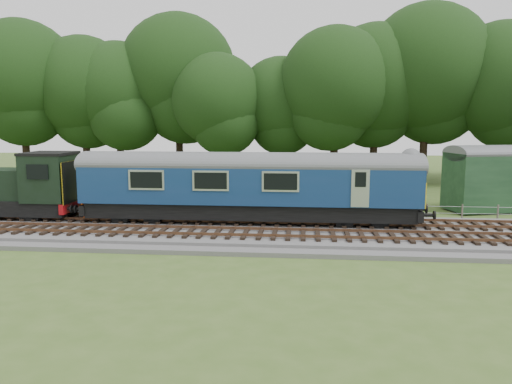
# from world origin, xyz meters

# --- Properties ---
(ground) EXTENTS (120.00, 120.00, 0.00)m
(ground) POSITION_xyz_m (0.00, 0.00, 0.00)
(ground) COLOR #3E5A21
(ground) RESTS_ON ground
(ballast) EXTENTS (70.00, 7.00, 0.35)m
(ballast) POSITION_xyz_m (0.00, 0.00, 0.17)
(ballast) COLOR #4C4C4F
(ballast) RESTS_ON ground
(track_north) EXTENTS (67.20, 2.40, 0.21)m
(track_north) POSITION_xyz_m (0.00, 1.40, 0.42)
(track_north) COLOR black
(track_north) RESTS_ON ballast
(track_south) EXTENTS (67.20, 2.40, 0.21)m
(track_south) POSITION_xyz_m (0.00, -1.60, 0.42)
(track_south) COLOR black
(track_south) RESTS_ON ballast
(fence) EXTENTS (64.00, 0.12, 1.00)m
(fence) POSITION_xyz_m (0.00, 4.50, 0.00)
(fence) COLOR #6B6054
(fence) RESTS_ON ground
(tree_line) EXTENTS (70.00, 8.00, 18.00)m
(tree_line) POSITION_xyz_m (0.00, 22.00, 0.00)
(tree_line) COLOR black
(tree_line) RESTS_ON ground
(dmu_railcar) EXTENTS (18.05, 2.86, 3.88)m
(dmu_railcar) POSITION_xyz_m (-0.19, 1.40, 2.61)
(dmu_railcar) COLOR black
(dmu_railcar) RESTS_ON ground
(shunter_loco) EXTENTS (8.91, 2.60, 3.38)m
(shunter_loco) POSITION_xyz_m (-14.12, 1.40, 1.97)
(shunter_loco) COLOR black
(shunter_loco) RESTS_ON ground
(worker) EXTENTS (0.83, 0.78, 1.90)m
(worker) POSITION_xyz_m (-9.02, 0.75, 1.30)
(worker) COLOR #EB4F0C
(worker) RESTS_ON ballast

